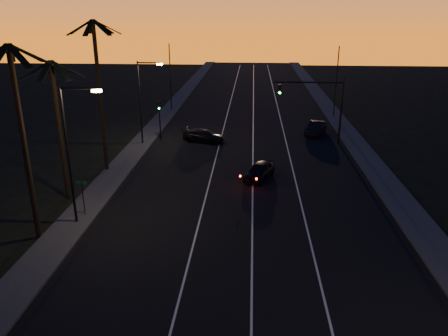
# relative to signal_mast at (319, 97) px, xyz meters

# --- Properties ---
(road) EXTENTS (20.00, 170.00, 0.01)m
(road) POSITION_rel_signal_mast_xyz_m (-7.14, -9.99, -4.78)
(road) COLOR black
(road) RESTS_ON ground
(sidewalk_left) EXTENTS (2.40, 170.00, 0.16)m
(sidewalk_left) POSITION_rel_signal_mast_xyz_m (-18.34, -9.99, -4.70)
(sidewalk_left) COLOR #31312F
(sidewalk_left) RESTS_ON ground
(sidewalk_right) EXTENTS (2.40, 170.00, 0.16)m
(sidewalk_right) POSITION_rel_signal_mast_xyz_m (4.06, -9.99, -4.70)
(sidewalk_right) COLOR #31312F
(sidewalk_right) RESTS_ON ground
(lane_stripe_left) EXTENTS (0.12, 160.00, 0.01)m
(lane_stripe_left) POSITION_rel_signal_mast_xyz_m (-10.14, -9.99, -4.76)
(lane_stripe_left) COLOR silver
(lane_stripe_left) RESTS_ON road
(lane_stripe_mid) EXTENTS (0.12, 160.00, 0.01)m
(lane_stripe_mid) POSITION_rel_signal_mast_xyz_m (-6.64, -9.99, -4.76)
(lane_stripe_mid) COLOR silver
(lane_stripe_mid) RESTS_ON road
(lane_stripe_right) EXTENTS (0.12, 160.00, 0.01)m
(lane_stripe_right) POSITION_rel_signal_mast_xyz_m (-3.14, -9.99, -4.76)
(lane_stripe_right) COLOR silver
(lane_stripe_right) RESTS_ON road
(palm_near) EXTENTS (4.25, 4.16, 11.53)m
(palm_near) POSITION_rel_signal_mast_xyz_m (-19.74, -21.99, 2.29)
(palm_near) COLOR black
(palm_near) RESTS_ON ground
(palm_mid) EXTENTS (4.25, 4.16, 10.03)m
(palm_mid) POSITION_rel_signal_mast_xyz_m (-20.34, -15.99, 1.47)
(palm_mid) COLOR black
(palm_mid) RESTS_ON ground
(palm_far) EXTENTS (4.25, 4.16, 12.53)m
(palm_far) POSITION_rel_signal_mast_xyz_m (-19.34, -9.99, 2.83)
(palm_far) COLOR black
(palm_far) RESTS_ON ground
(streetlight_left_near) EXTENTS (2.55, 0.26, 9.00)m
(streetlight_left_near) POSITION_rel_signal_mast_xyz_m (-17.84, -19.99, 0.54)
(streetlight_left_near) COLOR black
(streetlight_left_near) RESTS_ON ground
(streetlight_left_far) EXTENTS (2.55, 0.26, 8.50)m
(streetlight_left_far) POSITION_rel_signal_mast_xyz_m (-17.82, -1.99, 0.28)
(streetlight_left_far) COLOR black
(streetlight_left_far) RESTS_ON ground
(street_sign) EXTENTS (0.70, 0.06, 2.60)m
(street_sign) POSITION_rel_signal_mast_xyz_m (-17.94, -18.99, -3.13)
(street_sign) COLOR black
(street_sign) RESTS_ON ground
(signal_mast) EXTENTS (7.10, 0.41, 7.00)m
(signal_mast) POSITION_rel_signal_mast_xyz_m (0.00, 0.00, 0.00)
(signal_mast) COLOR black
(signal_mast) RESTS_ON ground
(signal_post) EXTENTS (0.28, 0.37, 4.20)m
(signal_post) POSITION_rel_signal_mast_xyz_m (-16.64, -0.01, -1.89)
(signal_post) COLOR black
(signal_post) RESTS_ON ground
(far_pole_left) EXTENTS (0.14, 0.14, 9.00)m
(far_pole_left) POSITION_rel_signal_mast_xyz_m (-18.14, 15.01, -0.28)
(far_pole_left) COLOR black
(far_pole_left) RESTS_ON ground
(far_pole_right) EXTENTS (0.14, 0.14, 9.00)m
(far_pole_right) POSITION_rel_signal_mast_xyz_m (3.86, 12.01, -0.28)
(far_pole_right) COLOR black
(far_pole_right) RESTS_ON ground
(lead_car) EXTENTS (3.14, 4.73, 1.37)m
(lead_car) POSITION_rel_signal_mast_xyz_m (-6.09, -11.06, -4.09)
(lead_car) COLOR black
(lead_car) RESTS_ON road
(right_car) EXTENTS (3.03, 4.63, 1.44)m
(right_car) POSITION_rel_signal_mast_xyz_m (0.37, 3.08, -4.05)
(right_car) COLOR black
(right_car) RESTS_ON road
(cross_car) EXTENTS (4.86, 3.10, 1.31)m
(cross_car) POSITION_rel_signal_mast_xyz_m (-11.89, -0.68, -4.12)
(cross_car) COLOR black
(cross_car) RESTS_ON road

